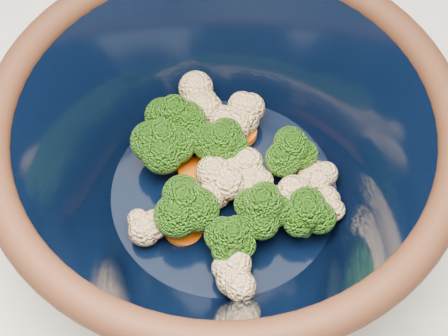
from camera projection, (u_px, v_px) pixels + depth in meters
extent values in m
cube|color=beige|center=(215.00, 272.00, 0.99)|extent=(1.20, 1.20, 0.90)
cylinder|color=black|center=(224.00, 206.00, 0.54)|extent=(0.20, 0.20, 0.01)
torus|color=black|center=(224.00, 115.00, 0.43)|extent=(0.34, 0.34, 0.02)
cylinder|color=black|center=(224.00, 191.00, 0.52)|extent=(0.19, 0.19, 0.00)
cylinder|color=#608442|center=(222.00, 156.00, 0.52)|extent=(0.01, 0.01, 0.02)
ellipsoid|color=#306613|center=(222.00, 139.00, 0.50)|extent=(0.04, 0.04, 0.04)
cylinder|color=#608442|center=(186.00, 218.00, 0.49)|extent=(0.01, 0.01, 0.02)
ellipsoid|color=#306613|center=(184.00, 202.00, 0.47)|extent=(0.04, 0.04, 0.04)
cylinder|color=#608442|center=(166.00, 157.00, 0.52)|extent=(0.01, 0.01, 0.02)
ellipsoid|color=#306613|center=(163.00, 139.00, 0.50)|extent=(0.04, 0.04, 0.04)
cylinder|color=#608442|center=(261.00, 221.00, 0.49)|extent=(0.01, 0.01, 0.02)
ellipsoid|color=#306613|center=(263.00, 205.00, 0.47)|extent=(0.05, 0.05, 0.04)
cylinder|color=#608442|center=(232.00, 250.00, 0.48)|extent=(0.01, 0.01, 0.02)
ellipsoid|color=#306613|center=(232.00, 238.00, 0.46)|extent=(0.04, 0.04, 0.03)
cylinder|color=#608442|center=(177.00, 132.00, 0.53)|extent=(0.01, 0.01, 0.02)
ellipsoid|color=#306613|center=(175.00, 114.00, 0.51)|extent=(0.05, 0.05, 0.04)
cylinder|color=#608442|center=(306.00, 227.00, 0.49)|extent=(0.01, 0.01, 0.02)
ellipsoid|color=#306613|center=(309.00, 213.00, 0.47)|extent=(0.04, 0.04, 0.03)
cylinder|color=#608442|center=(289.00, 164.00, 0.52)|extent=(0.01, 0.01, 0.02)
ellipsoid|color=#306613|center=(292.00, 147.00, 0.50)|extent=(0.04, 0.04, 0.04)
sphere|color=beige|center=(228.00, 176.00, 0.50)|extent=(0.03, 0.03, 0.03)
sphere|color=beige|center=(243.00, 120.00, 0.54)|extent=(0.03, 0.03, 0.03)
sphere|color=beige|center=(250.00, 179.00, 0.50)|extent=(0.03, 0.03, 0.03)
sphere|color=beige|center=(313.00, 176.00, 0.51)|extent=(0.03, 0.03, 0.03)
sphere|color=beige|center=(234.00, 122.00, 0.53)|extent=(0.03, 0.03, 0.03)
sphere|color=beige|center=(199.00, 104.00, 0.54)|extent=(0.03, 0.03, 0.03)
sphere|color=beige|center=(322.00, 208.00, 0.49)|extent=(0.03, 0.03, 0.03)
sphere|color=beige|center=(259.00, 191.00, 0.50)|extent=(0.03, 0.03, 0.03)
sphere|color=beige|center=(145.00, 230.00, 0.48)|extent=(0.03, 0.03, 0.03)
sphere|color=beige|center=(234.00, 279.00, 0.46)|extent=(0.03, 0.03, 0.03)
sphere|color=beige|center=(283.00, 202.00, 0.49)|extent=(0.03, 0.03, 0.03)
sphere|color=beige|center=(215.00, 193.00, 0.50)|extent=(0.03, 0.03, 0.03)
cylinder|color=#E15909|center=(307.00, 183.00, 0.51)|extent=(0.03, 0.03, 0.01)
cylinder|color=#E15909|center=(196.00, 171.00, 0.52)|extent=(0.03, 0.03, 0.01)
cylinder|color=#E15909|center=(183.00, 226.00, 0.49)|extent=(0.03, 0.03, 0.01)
cylinder|color=#E15909|center=(238.00, 133.00, 0.54)|extent=(0.03, 0.03, 0.01)
cylinder|color=#E15909|center=(215.00, 172.00, 0.52)|extent=(0.03, 0.03, 0.01)
cylinder|color=#E15909|center=(167.00, 155.00, 0.53)|extent=(0.03, 0.03, 0.01)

